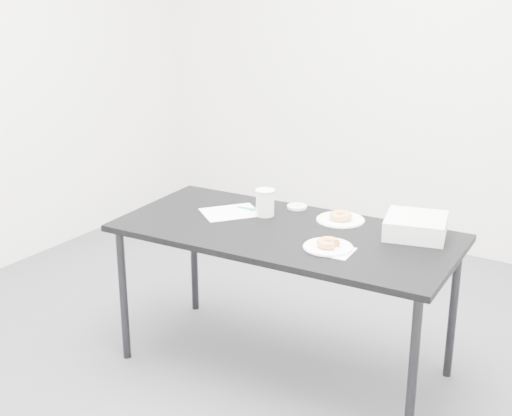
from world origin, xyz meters
The scene contains 14 objects.
floor centered at (0.00, 0.00, 0.00)m, with size 4.00×4.00×0.00m, color #49494E.
wall_back centered at (0.00, 2.00, 1.35)m, with size 4.00×0.02×2.70m, color white.
table centered at (0.20, 0.06, 0.67)m, with size 1.64×0.85×0.73m.
scorecard centered at (-0.16, 0.13, 0.73)m, with size 0.22×0.28×0.00m, color white.
logo_patch centered at (-0.09, 0.22, 0.73)m, with size 0.04×0.04×0.00m, color green.
pen centered at (-0.10, 0.21, 0.73)m, with size 0.01×0.01×0.13m, color #0D948B.
napkin centered at (0.51, -0.05, 0.73)m, with size 0.15×0.15×0.00m, color white.
plate_near centered at (0.47, -0.04, 0.73)m, with size 0.22×0.22×0.01m, color white.
donut_near centered at (0.47, -0.04, 0.75)m, with size 0.10×0.10×0.03m, color #CF7D41.
plate_far centered at (0.36, 0.32, 0.73)m, with size 0.23×0.23×0.01m, color white.
donut_far centered at (0.36, 0.32, 0.75)m, with size 0.11×0.11×0.04m, color #CF7D41.
coffee_cup centered at (0.01, 0.18, 0.80)m, with size 0.09×0.09×0.13m, color white.
cup_lid centered at (0.09, 0.37, 0.74)m, with size 0.10×0.10×0.01m, color silver.
bakery_box centered at (0.74, 0.32, 0.77)m, with size 0.27×0.27×0.09m, color silver.
Camera 1 is at (1.77, -2.64, 1.90)m, focal length 50.00 mm.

